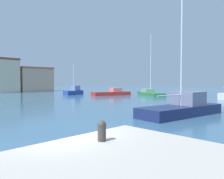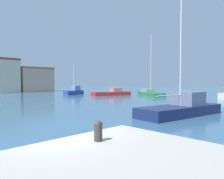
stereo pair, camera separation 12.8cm
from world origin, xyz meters
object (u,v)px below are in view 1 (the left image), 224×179
motorboat_red_outer_mooring (112,93)px  sailboat_navy_inner_mooring (182,107)px  mooring_bollard (102,130)px  sailboat_blue_behind_lamppost (74,91)px  sailboat_green_far_left (150,93)px

motorboat_red_outer_mooring → sailboat_navy_inner_mooring: (-13.89, -22.32, 0.19)m
mooring_bollard → sailboat_blue_behind_lamppost: sailboat_blue_behind_lamppost is taller
sailboat_navy_inner_mooring → sailboat_blue_behind_lamppost: bearing=71.7°
sailboat_green_far_left → sailboat_blue_behind_lamppost: 15.82m
mooring_bollard → motorboat_red_outer_mooring: mooring_bollard is taller
motorboat_red_outer_mooring → sailboat_green_far_left: (4.48, -6.06, 0.03)m
motorboat_red_outer_mooring → sailboat_green_far_left: 7.53m
sailboat_green_far_left → sailboat_blue_behind_lamppost: sailboat_green_far_left is taller
motorboat_red_outer_mooring → sailboat_blue_behind_lamppost: bearing=119.5°
mooring_bollard → sailboat_green_far_left: (31.13, 20.35, -0.94)m
sailboat_green_far_left → sailboat_blue_behind_lamppost: size_ratio=1.85×
motorboat_red_outer_mooring → sailboat_blue_behind_lamppost: 8.31m
mooring_bollard → sailboat_green_far_left: 37.20m
sailboat_green_far_left → sailboat_navy_inner_mooring: sailboat_navy_inner_mooring is taller
sailboat_green_far_left → sailboat_navy_inner_mooring: (-18.37, -16.26, 0.16)m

